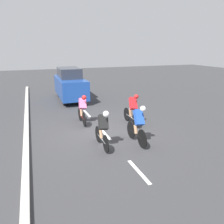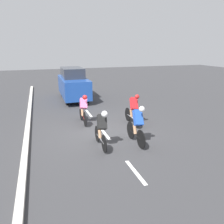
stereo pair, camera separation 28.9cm
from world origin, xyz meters
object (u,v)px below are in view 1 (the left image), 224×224
at_px(cyclist_pink, 82,109).
at_px(support_car, 70,84).
at_px(cyclist_blue, 138,124).
at_px(cyclist_red, 132,109).
at_px(cyclist_black, 103,128).

distance_m(cyclist_pink, support_car, 5.29).
distance_m(cyclist_blue, support_car, 8.33).
bearing_deg(cyclist_red, support_car, -73.13).
relative_size(cyclist_black, support_car, 0.37).
xyz_separation_m(cyclist_blue, cyclist_red, (-0.75, -2.06, -0.02)).
bearing_deg(cyclist_black, cyclist_blue, 175.45).
bearing_deg(cyclist_pink, cyclist_red, 157.59).
distance_m(cyclist_black, cyclist_red, 2.88).
distance_m(cyclist_pink, cyclist_red, 2.41).
bearing_deg(cyclist_pink, cyclist_black, 92.09).
distance_m(cyclist_black, cyclist_pink, 2.87).
distance_m(cyclist_black, support_car, 8.15).
bearing_deg(cyclist_red, cyclist_blue, 70.13).
bearing_deg(cyclist_black, cyclist_red, -137.34).
height_order(cyclist_black, support_car, support_car).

